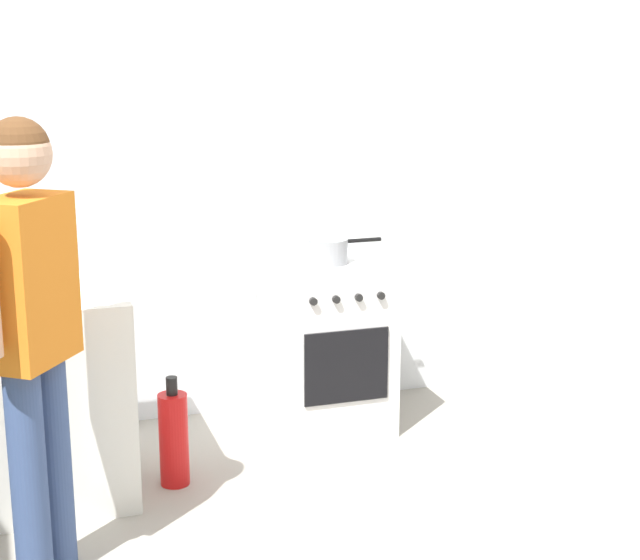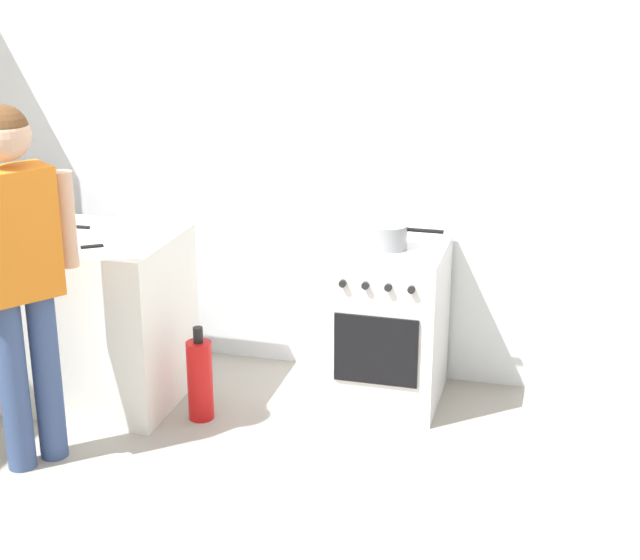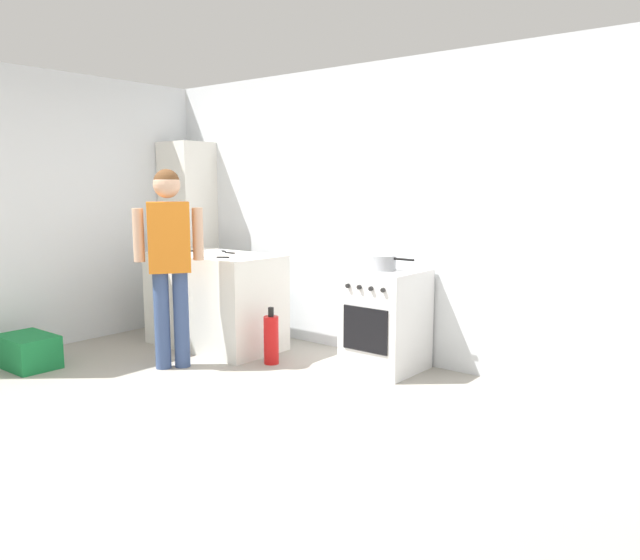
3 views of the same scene
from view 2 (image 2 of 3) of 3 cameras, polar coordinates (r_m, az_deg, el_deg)
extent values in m
plane|color=gray|center=(4.08, -5.75, -15.72)|extent=(8.00, 8.00, 0.00)
cube|color=silver|center=(5.30, 1.25, 8.08)|extent=(6.00, 0.10, 2.60)
cube|color=silver|center=(5.37, -14.96, -1.92)|extent=(1.30, 0.70, 0.90)
cube|color=white|center=(5.13, 3.98, -2.55)|extent=(0.56, 0.60, 0.85)
cube|color=black|center=(4.87, 3.26, -4.12)|extent=(0.42, 0.01, 0.36)
cylinder|color=black|center=(4.91, 2.36, 1.65)|extent=(0.18, 0.18, 0.01)
cylinder|color=black|center=(4.86, 5.28, 1.41)|extent=(0.18, 0.18, 0.01)
cylinder|color=black|center=(5.13, 2.96, 2.44)|extent=(0.18, 0.18, 0.01)
cylinder|color=black|center=(5.09, 5.76, 2.21)|extent=(0.18, 0.18, 0.01)
cylinder|color=black|center=(4.77, 1.32, -0.21)|extent=(0.04, 0.02, 0.04)
cylinder|color=black|center=(4.74, 2.65, -0.33)|extent=(0.04, 0.02, 0.04)
cylinder|color=black|center=(4.72, 3.99, -0.45)|extent=(0.04, 0.02, 0.04)
cylinder|color=black|center=(4.70, 5.33, -0.57)|extent=(0.04, 0.02, 0.04)
cylinder|color=gray|center=(4.94, 3.97, 2.55)|extent=(0.20, 0.20, 0.12)
cylinder|color=black|center=(4.90, 6.15, 2.86)|extent=(0.18, 0.02, 0.02)
cube|color=silver|center=(4.91, -14.92, 1.70)|extent=(0.19, 0.14, 0.01)
cube|color=black|center=(4.92, -13.13, 1.92)|extent=(0.11, 0.08, 0.01)
cube|color=silver|center=(5.36, -17.21, 2.96)|extent=(0.10, 0.07, 0.01)
cube|color=silver|center=(5.52, -15.67, 3.57)|extent=(0.20, 0.15, 0.01)
cube|color=black|center=(5.38, -14.89, 3.26)|extent=(0.11, 0.08, 0.01)
cube|color=silver|center=(5.35, -15.48, 3.09)|extent=(0.24, 0.04, 0.01)
cube|color=black|center=(5.27, -13.82, 3.02)|extent=(0.11, 0.03, 0.01)
cylinder|color=#384C7A|center=(4.67, -17.38, -5.91)|extent=(0.13, 0.13, 0.82)
cylinder|color=#384C7A|center=(4.73, -15.60, -5.43)|extent=(0.13, 0.13, 0.82)
cube|color=orange|center=(4.46, -17.33, 2.57)|extent=(0.36, 0.39, 0.58)
cylinder|color=tan|center=(4.54, -14.59, 3.43)|extent=(0.09, 0.09, 0.44)
sphere|color=tan|center=(4.36, -17.90, 8.04)|extent=(0.22, 0.22, 0.22)
sphere|color=brown|center=(4.36, -17.93, 8.29)|extent=(0.21, 0.21, 0.21)
cylinder|color=red|center=(5.03, -7.00, -5.82)|extent=(0.13, 0.13, 0.42)
cylinder|color=black|center=(4.93, -7.11, -3.19)|extent=(0.05, 0.05, 0.08)
camera|label=1|loc=(2.45, -68.61, -3.12)|focal=55.00mm
camera|label=3|loc=(2.07, 86.16, -22.29)|focal=35.00mm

